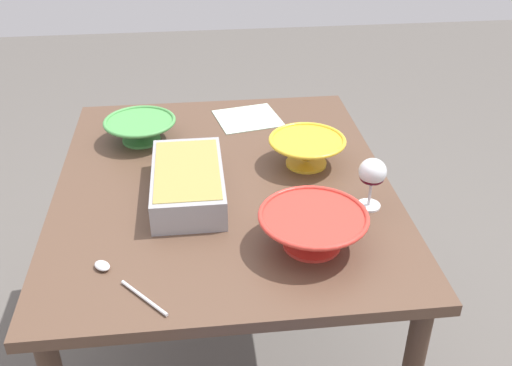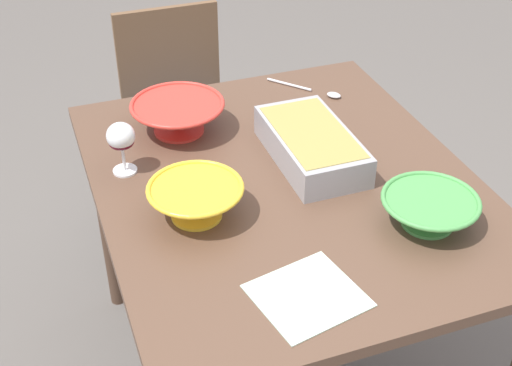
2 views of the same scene
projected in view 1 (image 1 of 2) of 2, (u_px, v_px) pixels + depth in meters
name	position (u px, v px, depth m)	size (l,w,h in m)	color
ground_plane	(230.00, 364.00, 2.09)	(8.00, 8.00, 0.00)	#5B5651
dining_table	(224.00, 206.00, 1.74)	(1.15, 0.95, 0.77)	brown
wine_glass	(372.00, 175.00, 1.53)	(0.07, 0.07, 0.14)	white
casserole_dish	(188.00, 181.00, 1.60)	(0.36, 0.19, 0.09)	#99999E
mixing_bowl	(307.00, 150.00, 1.75)	(0.23, 0.23, 0.09)	yellow
small_bowl	(140.00, 129.00, 1.88)	(0.23, 0.23, 0.08)	#4C994C
serving_bowl	(313.00, 228.00, 1.41)	(0.27, 0.27, 0.09)	red
serving_spoon	(116.00, 276.00, 1.32)	(0.20, 0.18, 0.01)	silver
napkin	(248.00, 118.00, 2.05)	(0.20, 0.21, 0.00)	#B2CCB7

